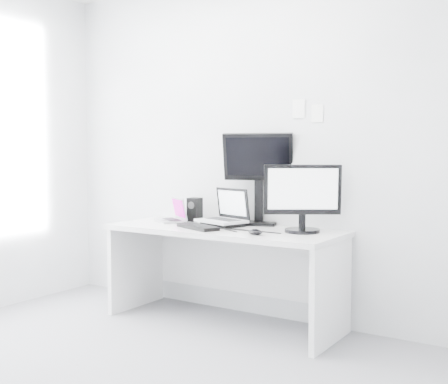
{
  "coord_description": "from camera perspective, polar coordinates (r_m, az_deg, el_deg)",
  "views": [
    {
      "loc": [
        2.32,
        -2.31,
        1.29
      ],
      "look_at": [
        0.02,
        1.23,
        1.0
      ],
      "focal_mm": 45.71,
      "sensor_mm": 36.0,
      "label": 1
    }
  ],
  "objects": [
    {
      "name": "mouse",
      "position": [
        3.91,
        3.14,
        -4.01
      ],
      "size": [
        0.14,
        0.12,
        0.04
      ],
      "primitive_type": "ellipsoid",
      "rotation": [
        0.0,
        0.0,
        -0.43
      ],
      "color": "black",
      "rests_on": "desk"
    },
    {
      "name": "speaker",
      "position": [
        4.67,
        -2.94,
        -1.76
      ],
      "size": [
        0.13,
        0.13,
        0.19
      ],
      "primitive_type": "cube",
      "rotation": [
        0.0,
        0.0,
        0.42
      ],
      "color": "black",
      "rests_on": "desk"
    },
    {
      "name": "wall_note_0",
      "position": [
        4.34,
        7.48,
        8.26
      ],
      "size": [
        0.1,
        0.0,
        0.14
      ],
      "primitive_type": "cube",
      "color": "white",
      "rests_on": "back_wall"
    },
    {
      "name": "ground",
      "position": [
        3.52,
        -11.84,
        -17.68
      ],
      "size": [
        3.6,
        3.6,
        0.0
      ],
      "primitive_type": "plane",
      "color": "slate",
      "rests_on": "ground"
    },
    {
      "name": "desk",
      "position": [
        4.35,
        -0.08,
        -8.35
      ],
      "size": [
        1.8,
        0.7,
        0.73
      ],
      "primitive_type": "cube",
      "color": "silver",
      "rests_on": "ground"
    },
    {
      "name": "rear_monitor",
      "position": [
        4.43,
        3.46,
        1.42
      ],
      "size": [
        0.57,
        0.37,
        0.73
      ],
      "primitive_type": "cube",
      "rotation": [
        0.0,
        0.0,
        0.36
      ],
      "color": "black",
      "rests_on": "desk"
    },
    {
      "name": "keyboard",
      "position": [
        4.23,
        -2.64,
        -3.51
      ],
      "size": [
        0.41,
        0.28,
        0.03
      ],
      "primitive_type": "cube",
      "rotation": [
        0.0,
        0.0,
        -0.39
      ],
      "color": "black",
      "rests_on": "desk"
    },
    {
      "name": "dell_laptop",
      "position": [
        4.36,
        -0.27,
        -1.48
      ],
      "size": [
        0.42,
        0.37,
        0.3
      ],
      "primitive_type": "cube",
      "rotation": [
        0.0,
        0.0,
        -0.29
      ],
      "color": "#AEB1B5",
      "rests_on": "desk"
    },
    {
      "name": "back_wall",
      "position": [
        4.54,
        2.34,
        4.69
      ],
      "size": [
        3.6,
        0.0,
        3.6
      ],
      "primitive_type": "plane",
      "rotation": [
        1.57,
        0.0,
        0.0
      ],
      "color": "silver",
      "rests_on": "ground"
    },
    {
      "name": "macbook",
      "position": [
        4.65,
        -5.41,
        -1.72
      ],
      "size": [
        0.34,
        0.32,
        0.21
      ],
      "primitive_type": "cube",
      "rotation": [
        0.0,
        0.0,
        -0.57
      ],
      "color": "#B1B1B6",
      "rests_on": "desk"
    },
    {
      "name": "wall_note_1",
      "position": [
        4.27,
        9.31,
        7.77
      ],
      "size": [
        0.09,
        0.0,
        0.13
      ],
      "primitive_type": "cube",
      "color": "white",
      "rests_on": "back_wall"
    },
    {
      "name": "samsung_monitor",
      "position": [
        4.04,
        7.86,
        -0.53
      ],
      "size": [
        0.59,
        0.5,
        0.5
      ],
      "primitive_type": "cube",
      "rotation": [
        0.0,
        0.0,
        0.57
      ],
      "color": "black",
      "rests_on": "desk"
    }
  ]
}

